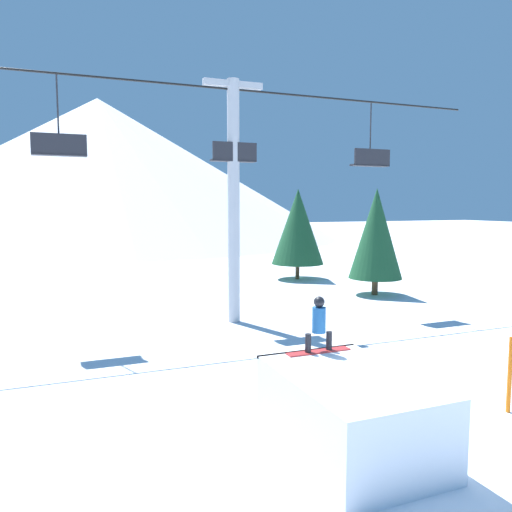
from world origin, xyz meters
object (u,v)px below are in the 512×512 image
at_px(snow_ramp, 350,413).
at_px(trail_marker, 510,372).
at_px(pine_tree_near, 376,234).
at_px(snowboarder, 319,325).

relative_size(snow_ramp, trail_marker, 2.02).
distance_m(snow_ramp, trail_marker, 4.40).
bearing_deg(trail_marker, pine_tree_near, 66.20).
bearing_deg(snow_ramp, snowboarder, 84.44).
xyz_separation_m(snow_ramp, pine_tree_near, (10.41, 13.85, 2.46)).
height_order(snow_ramp, snowboarder, snowboarder).
bearing_deg(pine_tree_near, snowboarder, -129.72).
distance_m(snowboarder, pine_tree_near, 16.10).
bearing_deg(snowboarder, pine_tree_near, 50.28).
bearing_deg(snowboarder, trail_marker, -16.89).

